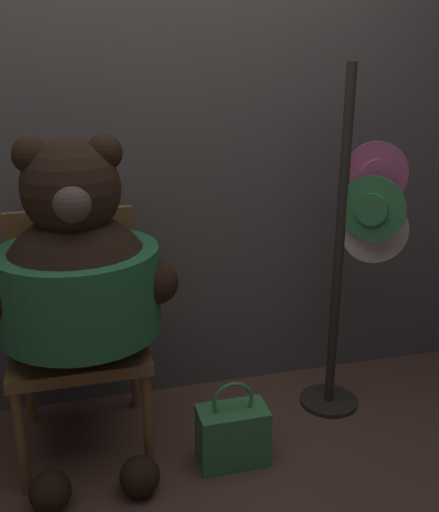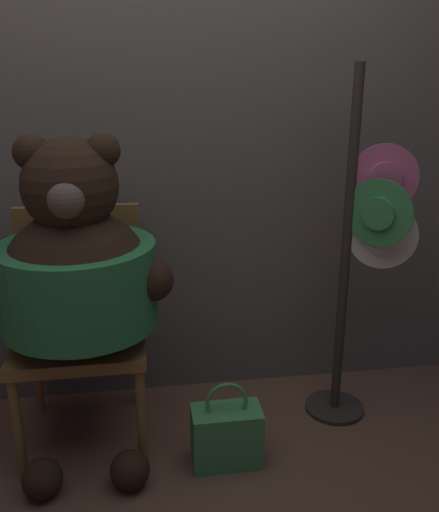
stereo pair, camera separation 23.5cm
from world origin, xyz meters
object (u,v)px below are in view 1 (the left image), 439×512
at_px(chair, 78,322).
at_px(hat_display_rack, 357,250).
at_px(teddy_bear, 79,280).
at_px(handbag_on_ground, 233,435).

distance_m(chair, hat_display_rack, 1.26).
xyz_separation_m(chair, teddy_bear, (0.02, -0.18, 0.25)).
xyz_separation_m(chair, hat_display_rack, (1.23, -0.08, 0.25)).
height_order(teddy_bear, hat_display_rack, hat_display_rack).
height_order(teddy_bear, handbag_on_ground, teddy_bear).
height_order(chair, handbag_on_ground, chair).
bearing_deg(handbag_on_ground, chair, 148.75).
bearing_deg(hat_display_rack, handbag_on_ground, -157.30).
xyz_separation_m(teddy_bear, hat_display_rack, (1.21, 0.10, -0.01)).
relative_size(teddy_bear, hat_display_rack, 0.85).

